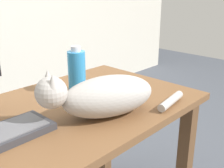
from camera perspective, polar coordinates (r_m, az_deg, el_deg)
desk at (r=1.13m, az=-13.01°, el=-11.36°), size 1.30×0.68×0.70m
cat at (r=1.03m, az=-1.81°, el=-2.33°), size 0.58×0.30×0.20m
computer_mouse at (r=1.38m, az=0.50°, el=0.76°), size 0.11×0.06×0.04m
water_bottle at (r=1.27m, az=-7.17°, el=2.63°), size 0.08×0.08×0.21m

